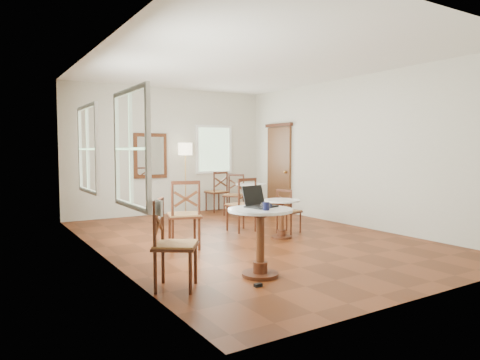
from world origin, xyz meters
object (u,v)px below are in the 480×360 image
(chair_mid_b, at_px, (288,211))
(chair_back_b, at_px, (234,195))
(cafe_table_near, at_px, (260,235))
(chair_near_b, at_px, (173,244))
(laptop, at_px, (258,202))
(chair_mid_a, at_px, (242,205))
(water_glass, at_px, (263,207))
(navy_mug, at_px, (266,206))
(power_adapter, at_px, (258,285))
(cafe_table_mid, at_px, (281,214))
(floor_lamp, at_px, (185,154))
(chair_back_a, at_px, (217,192))
(chair_near_a, at_px, (184,215))
(cafe_table_back, at_px, (251,196))
(mouse, at_px, (257,207))

(chair_mid_b, height_order, chair_back_b, chair_back_b)
(cafe_table_near, bearing_deg, chair_mid_b, 44.79)
(chair_near_b, height_order, laptop, laptop)
(chair_mid_a, distance_m, water_glass, 3.08)
(navy_mug, xyz_separation_m, power_adapter, (-0.23, -0.17, -0.86))
(cafe_table_mid, xyz_separation_m, floor_lamp, (-0.24, 3.42, 1.03))
(chair_back_a, bearing_deg, water_glass, 62.75)
(chair_near_a, bearing_deg, power_adapter, 103.68)
(cafe_table_back, bearing_deg, chair_near_a, -139.95)
(cafe_table_back, bearing_deg, power_adapter, -122.48)
(chair_mid_a, height_order, chair_mid_b, chair_mid_a)
(chair_mid_a, height_order, floor_lamp, floor_lamp)
(chair_mid_a, distance_m, chair_back_a, 2.69)
(chair_back_a, xyz_separation_m, navy_mug, (-2.26, -5.27, 0.38))
(chair_mid_b, xyz_separation_m, mouse, (-2.01, -1.93, 0.44))
(chair_near_a, relative_size, laptop, 2.53)
(chair_mid_b, distance_m, water_glass, 2.99)
(cafe_table_back, xyz_separation_m, chair_back_a, (-0.36, 0.96, 0.04))
(chair_mid_b, bearing_deg, chair_mid_a, 29.71)
(chair_near_a, bearing_deg, laptop, 113.76)
(cafe_table_mid, xyz_separation_m, chair_near_b, (-2.70, -1.57, 0.08))
(chair_back_a, bearing_deg, power_adapter, 61.77)
(cafe_table_near, distance_m, chair_near_b, 1.09)
(chair_back_a, distance_m, floor_lamp, 1.28)
(chair_mid_b, bearing_deg, chair_back_b, -24.80)
(chair_near_a, relative_size, chair_mid_b, 1.31)
(cafe_table_back, xyz_separation_m, mouse, (-2.61, -4.10, 0.38))
(chair_mid_a, distance_m, chair_mid_b, 0.87)
(chair_near_a, distance_m, floor_lamp, 3.74)
(chair_near_a, distance_m, chair_back_a, 4.07)
(cafe_table_mid, relative_size, chair_back_a, 0.67)
(laptop, height_order, navy_mug, laptop)
(cafe_table_mid, xyz_separation_m, chair_near_a, (-1.79, 0.14, 0.12))
(chair_near_a, xyz_separation_m, water_glass, (0.11, -1.97, 0.34))
(cafe_table_mid, distance_m, floor_lamp, 3.58)
(power_adapter, bearing_deg, chair_mid_a, 60.82)
(mouse, bearing_deg, chair_mid_a, 60.66)
(chair_back_a, height_order, power_adapter, chair_back_a)
(chair_near_a, bearing_deg, chair_near_b, 77.85)
(cafe_table_near, bearing_deg, water_glass, -113.16)
(laptop, relative_size, water_glass, 4.79)
(cafe_table_back, bearing_deg, chair_back_b, 134.55)
(cafe_table_near, distance_m, laptop, 0.41)
(chair_back_b, bearing_deg, mouse, -68.71)
(chair_back_b, xyz_separation_m, power_adapter, (-2.58, -4.76, -0.46))
(chair_back_a, relative_size, mouse, 11.98)
(chair_near_a, relative_size, chair_near_b, 1.07)
(chair_mid_a, height_order, water_glass, chair_mid_a)
(power_adapter, bearing_deg, chair_back_a, 65.42)
(mouse, bearing_deg, navy_mug, -93.52)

